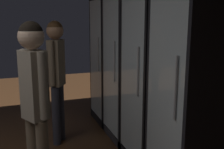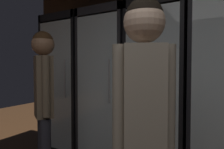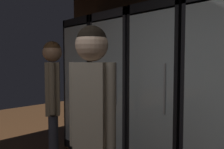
# 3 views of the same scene
# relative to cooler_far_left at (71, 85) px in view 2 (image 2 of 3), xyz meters

# --- Properties ---
(cooler_far_left) EXTENTS (0.65, 0.58, 1.99)m
(cooler_far_left) POSITION_rel_cooler_far_left_xyz_m (0.00, 0.00, 0.00)
(cooler_far_left) COLOR black
(cooler_far_left) RESTS_ON ground
(cooler_left) EXTENTS (0.65, 0.58, 1.99)m
(cooler_left) POSITION_rel_cooler_far_left_xyz_m (0.68, 0.00, 0.01)
(cooler_left) COLOR #2B2B30
(cooler_left) RESTS_ON ground
(cooler_center) EXTENTS (0.65, 0.58, 1.99)m
(cooler_center) POSITION_rel_cooler_far_left_xyz_m (1.36, 0.00, 0.00)
(cooler_center) COLOR black
(cooler_center) RESTS_ON ground
(shopper_near) EXTENTS (0.29, 0.24, 1.59)m
(shopper_near) POSITION_rel_cooler_far_left_xyz_m (0.53, -0.98, 0.02)
(shopper_near) COLOR #2D2D38
(shopper_near) RESTS_ON ground
(shopper_far) EXTENTS (0.29, 0.24, 1.60)m
(shopper_far) POSITION_rel_cooler_far_left_xyz_m (1.67, -1.33, 0.02)
(shopper_far) COLOR #72604C
(shopper_far) RESTS_ON ground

